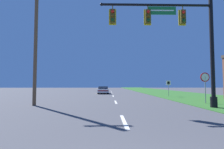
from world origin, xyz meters
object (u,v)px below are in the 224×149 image
(signal_mast, at_px, (182,36))
(route_sign_post, at_px, (168,85))
(stop_sign, at_px, (205,81))
(utility_pole_near, at_px, (36,38))
(car_ahead, at_px, (103,90))

(signal_mast, height_order, route_sign_post, signal_mast)
(signal_mast, height_order, stop_sign, signal_mast)
(signal_mast, height_order, utility_pole_near, utility_pole_near)
(signal_mast, xyz_separation_m, stop_sign, (2.90, 2.51, -2.99))
(car_ahead, height_order, route_sign_post, route_sign_post)
(signal_mast, distance_m, utility_pole_near, 10.69)
(signal_mast, relative_size, car_ahead, 1.75)
(stop_sign, bearing_deg, signal_mast, -139.05)
(utility_pole_near, bearing_deg, route_sign_post, 34.08)
(car_ahead, xyz_separation_m, utility_pole_near, (-4.66, -16.70, 4.51))
(car_ahead, bearing_deg, utility_pole_near, -105.60)
(route_sign_post, bearing_deg, stop_sign, -88.54)
(signal_mast, relative_size, route_sign_post, 3.87)
(car_ahead, height_order, utility_pole_near, utility_pole_near)
(car_ahead, distance_m, utility_pole_near, 17.91)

